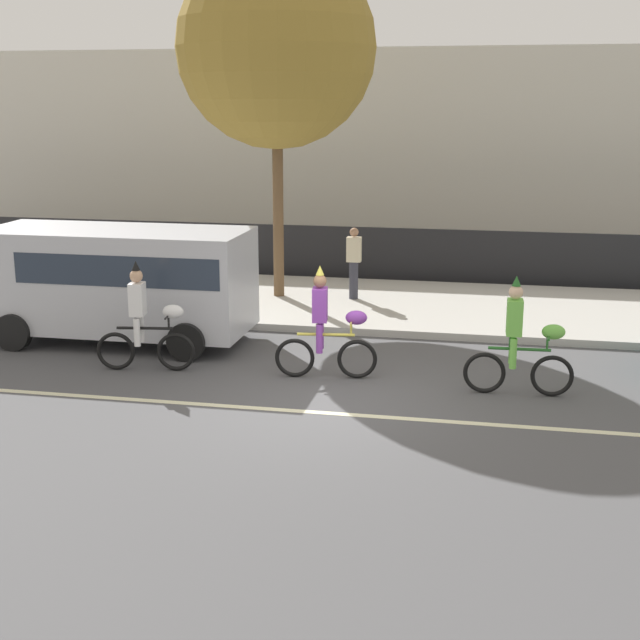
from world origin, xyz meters
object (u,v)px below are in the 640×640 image
(parade_cyclist_lime, at_px, (521,343))
(pedestrian_onlooker, at_px, (354,261))
(parade_cyclist_zebra, at_px, (145,323))
(parade_cyclist_purple, at_px, (327,329))
(parked_van_silver, at_px, (122,277))

(parade_cyclist_lime, xyz_separation_m, pedestrian_onlooker, (-3.60, 5.71, 0.17))
(parade_cyclist_zebra, xyz_separation_m, parade_cyclist_lime, (6.28, -0.05, 0.00))
(parade_cyclist_zebra, distance_m, parade_cyclist_purple, 3.13)
(parade_cyclist_zebra, distance_m, pedestrian_onlooker, 6.26)
(parade_cyclist_purple, bearing_deg, pedestrian_onlooker, 94.72)
(parade_cyclist_purple, distance_m, pedestrian_onlooker, 5.47)
(parade_cyclist_purple, bearing_deg, parade_cyclist_lime, -4.72)
(parade_cyclist_lime, bearing_deg, pedestrian_onlooker, 122.23)
(parade_cyclist_purple, xyz_separation_m, parade_cyclist_lime, (3.15, -0.26, 0.00))
(pedestrian_onlooker, bearing_deg, parked_van_silver, -133.90)
(parade_cyclist_zebra, relative_size, parade_cyclist_purple, 1.00)
(parade_cyclist_purple, relative_size, pedestrian_onlooker, 1.19)
(parade_cyclist_zebra, relative_size, parked_van_silver, 0.38)
(parade_cyclist_purple, distance_m, parked_van_silver, 4.54)
(parked_van_silver, bearing_deg, pedestrian_onlooker, 46.10)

